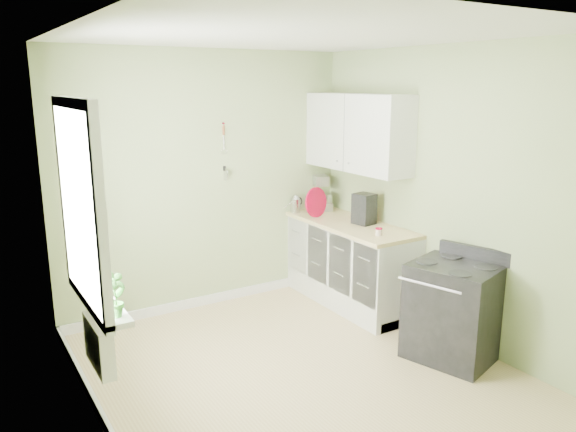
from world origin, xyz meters
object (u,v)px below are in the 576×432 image
stove (453,311)px  kettle (295,204)px  coffee_maker (364,210)px  stand_mixer (320,193)px

stove → kettle: kettle is taller
kettle → coffee_maker: size_ratio=0.62×
stove → stand_mixer: stand_mixer is taller
stove → stand_mixer: size_ratio=2.17×
coffee_maker → kettle: bearing=111.3°
kettle → stand_mixer: bearing=3.7°
stove → stand_mixer: (0.13, 2.21, 0.67)m
stand_mixer → coffee_maker: bearing=-92.0°
kettle → coffee_maker: bearing=-68.7°
stove → coffee_maker: coffee_maker is taller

